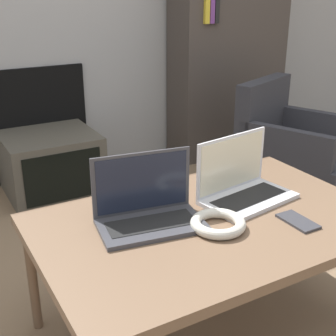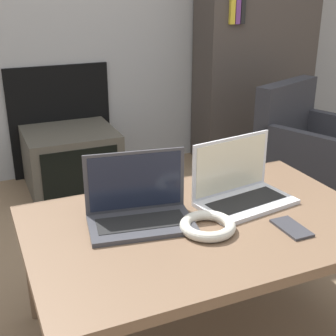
{
  "view_description": "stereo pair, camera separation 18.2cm",
  "coord_description": "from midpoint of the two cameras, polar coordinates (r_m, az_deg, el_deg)",
  "views": [
    {
      "loc": [
        -0.83,
        -1.02,
        1.24
      ],
      "look_at": [
        0.0,
        0.45,
        0.56
      ],
      "focal_mm": 50.0,
      "sensor_mm": 36.0,
      "label": 1
    },
    {
      "loc": [
        -0.67,
        -1.1,
        1.24
      ],
      "look_at": [
        0.0,
        0.45,
        0.56
      ],
      "focal_mm": 50.0,
      "sensor_mm": 36.0,
      "label": 2
    }
  ],
  "objects": [
    {
      "name": "laptop_left",
      "position": [
        1.58,
        -5.83,
        -4.91
      ],
      "size": [
        0.38,
        0.25,
        0.23
      ],
      "rotation": [
        0.0,
        0.0,
        -0.16
      ],
      "color": "#38383D",
      "rests_on": "table"
    },
    {
      "name": "headphones",
      "position": [
        1.55,
        2.78,
        -6.85
      ],
      "size": [
        0.19,
        0.19,
        0.04
      ],
      "color": "beige",
      "rests_on": "table"
    },
    {
      "name": "table",
      "position": [
        1.63,
        2.04,
        -7.42
      ],
      "size": [
        1.19,
        0.76,
        0.48
      ],
      "color": "brown",
      "rests_on": "ground_plane"
    },
    {
      "name": "tv",
      "position": [
        3.01,
        -15.77,
        0.52
      ],
      "size": [
        0.55,
        0.51,
        0.38
      ],
      "color": "#4C473D",
      "rests_on": "ground_plane"
    },
    {
      "name": "bookshelf",
      "position": [
        3.52,
        5.92,
        16.02
      ],
      "size": [
        0.87,
        0.32,
        1.78
      ],
      "color": "#3F3833",
      "rests_on": "ground_plane"
    },
    {
      "name": "phone",
      "position": [
        1.63,
        12.5,
        -6.44
      ],
      "size": [
        0.08,
        0.14,
        0.01
      ],
      "color": "#333338",
      "rests_on": "table"
    },
    {
      "name": "armchair",
      "position": [
        3.01,
        12.66,
        3.73
      ],
      "size": [
        0.75,
        0.81,
        0.67
      ],
      "rotation": [
        0.0,
        0.0,
        0.39
      ],
      "color": "#2D2D33",
      "rests_on": "ground_plane"
    },
    {
      "name": "laptop_right",
      "position": [
        1.76,
        6.07,
        -2.03
      ],
      "size": [
        0.38,
        0.25,
        0.23
      ],
      "rotation": [
        0.0,
        0.0,
        0.15
      ],
      "color": "silver",
      "rests_on": "table"
    }
  ]
}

